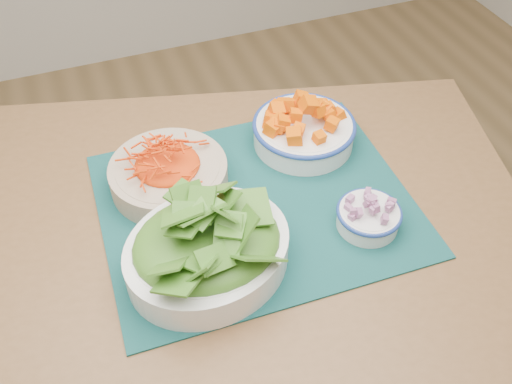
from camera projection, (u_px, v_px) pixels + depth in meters
table at (213, 256)px, 1.12m from camera, size 1.37×1.09×0.75m
placemat at (256, 204)px, 1.08m from camera, size 0.59×0.49×0.00m
carrot_bowl at (168, 170)px, 1.08m from camera, size 0.29×0.29×0.08m
squash_bowl at (304, 125)px, 1.17m from camera, size 0.23×0.23×0.10m
lettuce_bowl at (207, 241)px, 0.93m from camera, size 0.34×0.31×0.14m
onion_bowl at (369, 214)px, 1.02m from camera, size 0.14×0.14×0.06m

